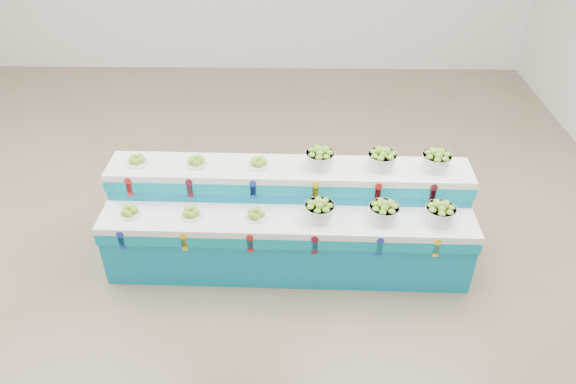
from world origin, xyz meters
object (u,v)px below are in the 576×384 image
Objects in this scene: basket_lower_left at (319,210)px; basket_upper_right at (436,160)px; display_stand at (288,221)px; plate_upper_mid at (196,161)px.

basket_upper_right reaches higher than basket_lower_left.
display_stand is 1.58m from basket_upper_right.
basket_lower_left is (0.30, -0.23, 0.32)m from display_stand.
display_stand reaches higher than basket_lower_left.
basket_lower_left is at bearing -21.30° from plate_upper_mid.
plate_upper_mid is 0.73× the size of basket_upper_right.
basket_lower_left is 1.00× the size of basket_upper_right.
basket_upper_right reaches higher than plate_upper_mid.
display_stand is at bearing -172.21° from basket_upper_right.
basket_lower_left is at bearing -159.43° from basket_upper_right.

